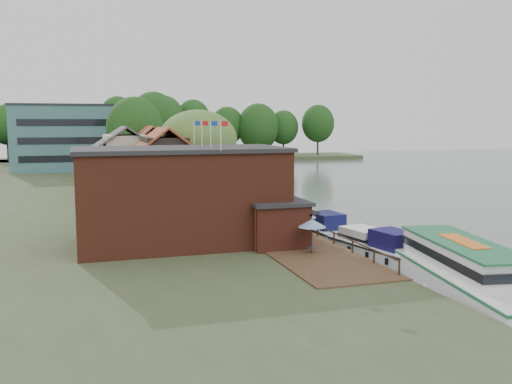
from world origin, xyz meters
TOP-DOWN VIEW (x-y plane):
  - ground at (0.00, 0.00)m, footprint 260.00×260.00m
  - land_bank at (-30.00, 35.00)m, footprint 50.00×140.00m
  - quay_deck at (-8.00, 10.00)m, footprint 6.00×50.00m
  - quay_rail at (-5.30, 10.50)m, footprint 0.20×49.00m
  - pub at (-14.00, -1.00)m, footprint 20.00×11.00m
  - hotel_block at (-22.00, 70.00)m, footprint 25.40×12.40m
  - cottage_a at (-15.00, 14.00)m, footprint 8.60×7.60m
  - cottage_b at (-18.00, 24.00)m, footprint 9.60×8.60m
  - cottage_c at (-14.00, 33.00)m, footprint 7.60×7.60m
  - willow at (-10.50, 19.00)m, footprint 8.60×8.60m
  - umbrella_0 at (-7.99, -7.17)m, footprint 1.99×1.99m
  - umbrella_1 at (-7.11, -3.34)m, footprint 2.10×2.10m
  - umbrella_2 at (-7.94, -0.50)m, footprint 2.34×2.34m
  - umbrella_3 at (-7.36, 1.55)m, footprint 2.22×2.22m
  - umbrella_4 at (-7.31, 5.39)m, footprint 2.43×2.43m
  - umbrella_5 at (-6.77, 7.61)m, footprint 1.94×1.94m
  - cruiser_0 at (-2.20, -5.69)m, footprint 4.95×10.24m
  - cruiser_1 at (-3.31, 2.96)m, footprint 4.13×10.18m
  - cruiser_2 at (-3.32, 12.81)m, footprint 4.54×9.82m
  - cruiser_3 at (-2.21, 22.27)m, footprint 5.48×10.23m
  - tour_boat at (-1.75, -15.69)m, footprint 6.49×15.09m
  - swan at (-3.37, -13.99)m, footprint 0.44×0.44m
  - bank_tree_0 at (-15.22, 40.17)m, footprint 8.04×8.04m
  - bank_tree_1 at (-11.36, 49.38)m, footprint 7.85×7.85m
  - bank_tree_2 at (-12.27, 56.32)m, footprint 8.91×8.91m
  - bank_tree_3 at (-14.93, 77.67)m, footprint 7.24×7.24m
  - bank_tree_4 at (-11.17, 87.93)m, footprint 6.71×6.71m
  - bank_tree_5 at (-18.79, 95.86)m, footprint 6.60×6.60m

SIDE VIEW (x-z plane):
  - ground at x=0.00m, z-range 0.00..0.00m
  - swan at x=-3.37m, z-range 0.00..0.44m
  - land_bank at x=-30.00m, z-range 0.00..1.00m
  - quay_deck at x=-8.00m, z-range 1.00..1.10m
  - cruiser_2 at x=-3.32m, z-range 0.00..2.27m
  - cruiser_3 at x=-2.21m, z-range 0.00..2.36m
  - cruiser_0 at x=-2.20m, z-range 0.00..2.38m
  - cruiser_1 at x=-3.31m, z-range 0.00..2.40m
  - quay_rail at x=-5.30m, z-range 1.00..2.00m
  - tour_boat at x=-1.75m, z-range 0.00..3.19m
  - umbrella_0 at x=-7.99m, z-range 1.10..3.48m
  - umbrella_1 at x=-7.11m, z-range 1.10..3.48m
  - umbrella_2 at x=-7.94m, z-range 1.10..3.48m
  - umbrella_3 at x=-7.36m, z-range 1.10..3.48m
  - umbrella_4 at x=-7.31m, z-range 1.10..3.48m
  - umbrella_5 at x=-6.77m, z-range 1.10..3.48m
  - pub at x=-14.00m, z-range 1.00..8.30m
  - cottage_a at x=-15.00m, z-range 1.00..9.50m
  - cottage_b at x=-18.00m, z-range 1.00..9.50m
  - cottage_c at x=-14.00m, z-range 1.00..9.50m
  - willow at x=-10.50m, z-range 1.00..11.43m
  - bank_tree_5 at x=-18.79m, z-range 1.00..11.58m
  - bank_tree_4 at x=-11.17m, z-range 1.00..11.85m
  - hotel_block at x=-22.00m, z-range 1.00..13.30m
  - bank_tree_0 at x=-15.22m, z-range 1.00..13.64m
  - bank_tree_2 at x=-12.27m, z-range 1.00..14.02m
  - bank_tree_1 at x=-11.36m, z-range 1.00..14.83m
  - bank_tree_3 at x=-14.93m, z-range 1.00..15.21m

